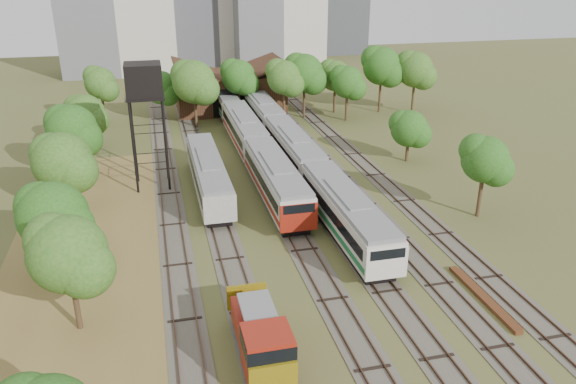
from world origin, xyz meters
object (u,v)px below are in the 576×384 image
object	(u,v)px
shunter_locomotive	(261,340)
water_tower	(144,84)
railcar_green_set	(294,150)
railcar_red_set	(258,153)

from	to	relation	value
shunter_locomotive	water_tower	xyz separation A→B (m)	(-5.36, 29.75, 8.89)
railcar_green_set	water_tower	distance (m)	17.64
railcar_green_set	water_tower	size ratio (longest dim) A/B	4.18
shunter_locomotive	water_tower	size ratio (longest dim) A/B	0.65
railcar_green_set	shunter_locomotive	size ratio (longest dim) A/B	6.43
railcar_green_set	shunter_locomotive	bearing A→B (deg)	-107.55
railcar_green_set	railcar_red_set	bearing A→B (deg)	-178.86
railcar_red_set	railcar_green_set	size ratio (longest dim) A/B	0.66
railcar_red_set	shunter_locomotive	size ratio (longest dim) A/B	4.27
railcar_red_set	water_tower	distance (m)	14.26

